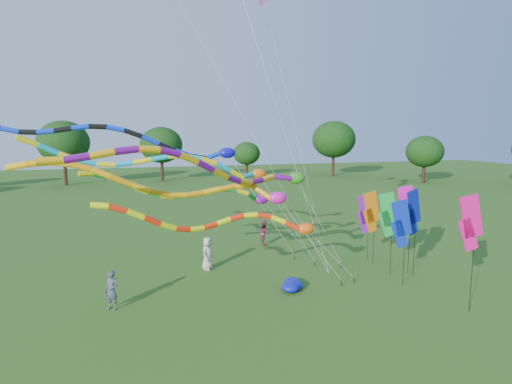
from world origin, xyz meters
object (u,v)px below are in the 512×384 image
object	(u,v)px
person_a	(207,253)
person_c	(264,233)
tube_kite_orange	(190,187)
tube_kite_red	(237,223)
blue_nylon_heap	(289,282)
person_b	(112,290)

from	to	relation	value
person_a	person_c	bearing A→B (deg)	-11.91
tube_kite_orange	person_c	distance (m)	11.42
tube_kite_red	person_a	xyz separation A→B (m)	(-0.55, 4.91, -2.76)
blue_nylon_heap	person_b	bearing A→B (deg)	-177.14
blue_nylon_heap	person_c	bearing A→B (deg)	81.31
tube_kite_orange	person_a	bearing A→B (deg)	72.37
tube_kite_red	tube_kite_orange	world-z (taller)	tube_kite_orange
person_a	person_c	world-z (taller)	person_a
person_b	person_a	bearing A→B (deg)	77.09
blue_nylon_heap	person_a	xyz separation A→B (m)	(-3.47, 3.87, 0.70)
tube_kite_red	person_b	size ratio (longest dim) A/B	6.91
person_a	person_c	distance (m)	6.22
person_a	tube_kite_red	bearing A→B (deg)	-136.66
person_c	blue_nylon_heap	bearing A→B (deg)	175.23
person_b	person_c	xyz separation A→B (m)	(9.68, 8.39, -0.03)
tube_kite_red	person_c	bearing A→B (deg)	59.50
person_a	tube_kite_orange	bearing A→B (deg)	-161.89
person_c	person_b	bearing A→B (deg)	134.83
blue_nylon_heap	person_b	size ratio (longest dim) A/B	0.93
tube_kite_red	person_b	distance (m)	6.25
person_c	tube_kite_orange	bearing A→B (deg)	147.86
tube_kite_orange	person_c	size ratio (longest dim) A/B	8.47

